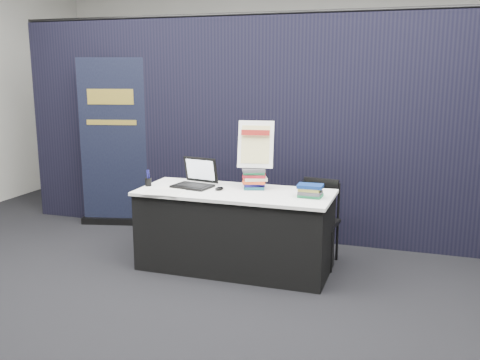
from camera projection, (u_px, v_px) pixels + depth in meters
name	position (u px, v px, depth m)	size (l,w,h in m)	color
floor	(214.00, 290.00, 4.57)	(8.00, 8.00, 0.00)	black
wall_back	(311.00, 76.00, 7.92)	(8.00, 0.02, 3.50)	#BAB9B0
drape_partition	(266.00, 130.00, 5.81)	(6.00, 0.08, 2.40)	black
display_table	(235.00, 230.00, 5.00)	(1.80, 0.75, 0.75)	black
laptop	(194.00, 180.00, 5.11)	(0.39, 0.34, 0.27)	black
mouse	(219.00, 189.00, 4.96)	(0.06, 0.10, 0.03)	black
brochure_left	(168.00, 192.00, 4.86)	(0.32, 0.23, 0.00)	white
brochure_mid	(170.00, 190.00, 4.97)	(0.26, 0.19, 0.00)	white
brochure_right	(163.00, 192.00, 4.87)	(0.34, 0.24, 0.00)	silver
pen_cup	(148.00, 182.00, 5.13)	(0.06, 0.06, 0.08)	black
book_stack_tall	(254.00, 178.00, 5.01)	(0.25, 0.22, 0.19)	#164A56
book_stack_short	(311.00, 191.00, 4.68)	(0.21, 0.17, 0.12)	#22804F
info_sign	(256.00, 145.00, 4.97)	(0.35, 0.18, 0.45)	black
pullup_banner	(114.00, 153.00, 6.33)	(0.84, 0.30, 1.98)	black
stacking_chair	(318.00, 218.00, 5.12)	(0.41, 0.42, 0.81)	black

